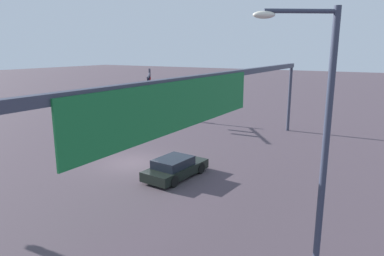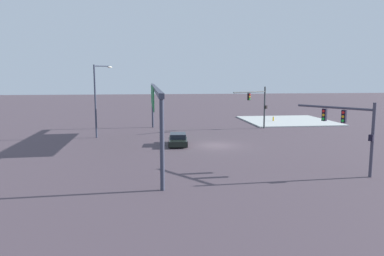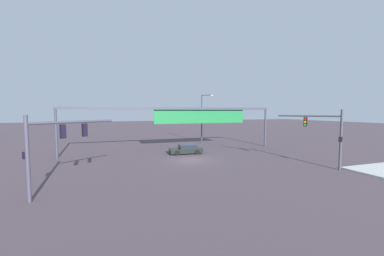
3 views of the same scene
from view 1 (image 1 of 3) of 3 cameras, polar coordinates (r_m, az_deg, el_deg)
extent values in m
plane|color=#493C45|center=(23.38, -9.80, -5.68)|extent=(224.15, 224.15, 0.00)
cylinder|color=#3C3949|center=(38.36, -6.90, 5.69)|extent=(0.23, 0.23, 5.33)
cylinder|color=#3C3949|center=(35.19, -7.14, 8.55)|extent=(4.95, 3.61, 0.17)
cube|color=black|center=(36.07, -7.07, 7.68)|extent=(0.41, 0.40, 0.95)
cylinder|color=red|center=(36.04, -6.83, 8.15)|extent=(0.20, 0.17, 0.20)
cylinder|color=orange|center=(36.06, -6.81, 7.68)|extent=(0.20, 0.17, 0.20)
cylinder|color=green|center=(36.09, -6.80, 7.21)|extent=(0.20, 0.17, 0.20)
cube|color=black|center=(34.53, -7.15, 7.46)|extent=(0.41, 0.40, 0.95)
cylinder|color=red|center=(34.50, -6.90, 7.95)|extent=(0.20, 0.17, 0.20)
cylinder|color=orange|center=(34.53, -6.89, 7.46)|extent=(0.20, 0.17, 0.20)
cylinder|color=green|center=(34.55, -6.87, 6.96)|extent=(0.20, 0.17, 0.20)
cube|color=black|center=(38.33, -6.52, 6.00)|extent=(0.38, 0.37, 0.44)
cylinder|color=#303649|center=(10.88, 20.93, -4.58)|extent=(0.20, 0.20, 8.46)
cylinder|color=#303649|center=(10.10, 17.46, 17.85)|extent=(1.20, 1.71, 0.12)
ellipsoid|color=silver|center=(9.81, 11.74, 17.74)|extent=(0.58, 0.67, 0.20)
cylinder|color=#333748|center=(32.83, 15.69, 4.52)|extent=(0.28, 0.28, 5.77)
cube|color=#333748|center=(18.79, 4.26, 8.54)|extent=(29.73, 0.35, 0.35)
cube|color=#176833|center=(15.51, -1.36, 3.84)|extent=(13.68, 0.08, 2.17)
cube|color=black|center=(20.53, -2.65, -6.84)|extent=(4.37, 2.16, 0.55)
cube|color=black|center=(20.17, -3.11, -5.63)|extent=(2.32, 1.79, 0.50)
cylinder|color=black|center=(22.04, -2.33, -5.76)|extent=(0.66, 0.27, 0.64)
cylinder|color=black|center=(21.10, 1.41, -6.61)|extent=(0.66, 0.27, 0.64)
cylinder|color=black|center=(20.14, -6.91, -7.66)|extent=(0.66, 0.27, 0.64)
cylinder|color=black|center=(19.10, -3.02, -8.74)|extent=(0.66, 0.27, 0.64)
camera|label=2|loc=(54.68, 23.39, 11.55)|focal=34.72mm
camera|label=3|loc=(47.23, -27.07, 9.23)|focal=22.07mm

